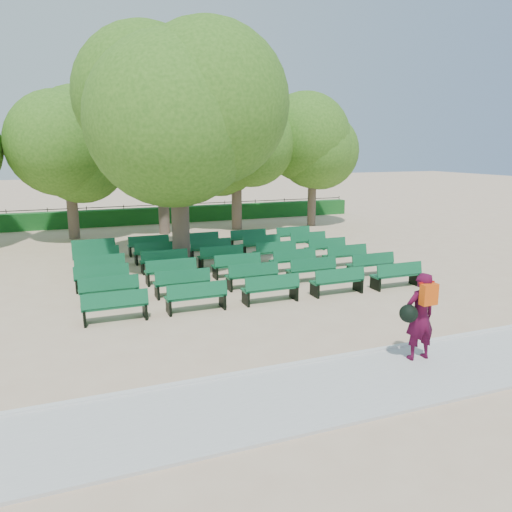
{
  "coord_description": "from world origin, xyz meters",
  "views": [
    {
      "loc": [
        -4.29,
        -14.53,
        4.28
      ],
      "look_at": [
        1.01,
        -1.0,
        1.1
      ],
      "focal_mm": 35.0,
      "sensor_mm": 36.0,
      "label": 1
    }
  ],
  "objects": [
    {
      "name": "curb",
      "position": [
        0.0,
        -6.25,
        0.05
      ],
      "size": [
        30.0,
        0.12,
        0.1
      ],
      "primitive_type": "cube",
      "color": "silver",
      "rests_on": "ground"
    },
    {
      "name": "tree_among",
      "position": [
        -0.35,
        2.93,
        5.27
      ],
      "size": [
        5.9,
        5.9,
        7.95
      ],
      "color": "brown",
      "rests_on": "ground"
    },
    {
      "name": "tree_line",
      "position": [
        0.0,
        10.0,
        0.0
      ],
      "size": [
        21.8,
        6.8,
        7.04
      ],
      "primitive_type": null,
      "color": "#3F721E",
      "rests_on": "ground"
    },
    {
      "name": "fence",
      "position": [
        0.0,
        14.4,
        0.0
      ],
      "size": [
        26.0,
        0.1,
        1.02
      ],
      "primitive_type": null,
      "color": "black",
      "rests_on": "ground"
    },
    {
      "name": "person",
      "position": [
        2.21,
        -6.9,
        0.99
      ],
      "size": [
        0.85,
        0.51,
        1.8
      ],
      "rotation": [
        0.0,
        0.0,
        3.12
      ],
      "color": "#450926",
      "rests_on": "ground"
    },
    {
      "name": "paving",
      "position": [
        0.0,
        -7.4,
        0.03
      ],
      "size": [
        30.0,
        2.2,
        0.06
      ],
      "primitive_type": "cube",
      "color": "#BCBBB7",
      "rests_on": "ground"
    },
    {
      "name": "hedge",
      "position": [
        0.0,
        14.0,
        0.45
      ],
      "size": [
        26.0,
        0.7,
        0.9
      ],
      "primitive_type": "cube",
      "color": "#16591E",
      "rests_on": "ground"
    },
    {
      "name": "ground",
      "position": [
        0.0,
        0.0,
        0.0
      ],
      "size": [
        120.0,
        120.0,
        0.0
      ],
      "primitive_type": "plane",
      "color": "tan"
    },
    {
      "name": "bench_array",
      "position": [
        0.99,
        1.66,
        0.08
      ],
      "size": [
        1.64,
        0.57,
        1.02
      ],
      "rotation": [
        0.0,
        0.0,
        -0.04
      ],
      "color": "#0F5932",
      "rests_on": "ground"
    }
  ]
}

